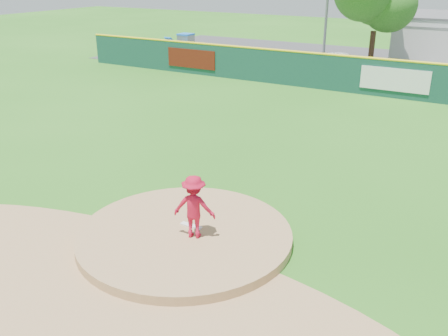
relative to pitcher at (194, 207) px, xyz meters
The scene contains 11 objects.
ground 1.12m from the pitcher, behind, with size 120.00×120.00×0.00m, color #286B19.
pitchers_mound 1.12m from the pitcher, behind, with size 5.50×5.50×0.50m, color #9E774C.
pitching_rubber 0.94m from the pitcher, 134.13° to the left, with size 0.60×0.15×0.04m, color white.
infield_dirt_arc 3.14m from the pitcher, 96.81° to the right, with size 15.40×15.40×0.01m, color #9E774C.
parking_lot 27.08m from the pitcher, 90.74° to the left, with size 44.00×16.00×0.02m, color #38383A.
pitcher is the anchor object (origin of this frame).
van 22.48m from the pitcher, 98.63° to the left, with size 2.35×5.09×1.41m, color white.
fence_banners 18.85m from the pitcher, 107.47° to the left, with size 16.50×0.04×1.20m.
playground_slide 29.35m from the pitcher, 124.81° to the left, with size 1.07×3.00×1.66m.
outfield_fence 18.07m from the pitcher, 91.11° to the left, with size 40.00×0.14×2.07m.
deciduous_tree 25.41m from the pitcher, 95.36° to the left, with size 5.60×5.60×7.36m.
Camera 1 is at (6.53, -9.19, 6.54)m, focal length 40.00 mm.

